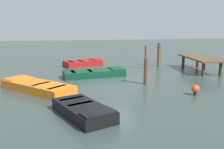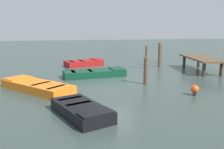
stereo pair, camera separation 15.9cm
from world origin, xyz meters
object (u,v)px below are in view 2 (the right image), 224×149
Objects in this scene: rowboat_red at (84,63)px; rowboat_black at (81,110)px; mooring_piling_near_right at (160,55)px; marker_buoy at (195,89)px; dock_segment at (201,59)px; mooring_piling_near_left at (146,71)px; rowboat_orange at (36,86)px; rowboat_dark_green at (95,73)px; mooring_piling_mid_right at (146,57)px; mooring_piling_far_left at (161,54)px.

rowboat_red and rowboat_black have the same top height.
marker_buoy is (7.87, -1.37, -0.61)m from mooring_piling_near_right.
mooring_piling_near_left reaches higher than dock_segment.
rowboat_orange is at bearing -55.98° from mooring_piling_near_right.
rowboat_dark_green is 6.04m from mooring_piling_near_right.
rowboat_black is 10.24m from mooring_piling_mid_right.
dock_segment is at bearing 121.53° from mooring_piling_near_left.
rowboat_orange is at bearing -130.05° from rowboat_red.
mooring_piling_far_left is at bearing 153.05° from mooring_piling_near_left.
marker_buoy is (2.19, 7.04, 0.07)m from rowboat_orange.
rowboat_orange is 1.22× the size of rowboat_red.
dock_segment is 6.45m from marker_buoy.
mooring_piling_mid_right is at bearing -40.20° from mooring_piling_far_left.
rowboat_red is at bearing 87.12° from rowboat_dark_green.
rowboat_black is at bearing -41.78° from mooring_piling_near_left.
dock_segment is 1.12× the size of rowboat_orange.
mooring_piling_mid_right is 4.96m from mooring_piling_near_left.
mooring_piling_near_right is (-5.68, 8.41, 0.68)m from rowboat_orange.
dock_segment reaches higher than marker_buoy.
rowboat_dark_green is 2.16× the size of mooring_piling_near_right.
dock_segment reaches higher than rowboat_red.
rowboat_red is 11.05m from rowboat_black.
mooring_piling_near_right reaches higher than mooring_piling_far_left.
rowboat_orange is 2.66× the size of mooring_piling_near_left.
rowboat_orange is (3.25, -10.46, -0.60)m from dock_segment.
mooring_piling_near_left reaches higher than rowboat_dark_green.
mooring_piling_near_left is at bearing -18.48° from mooring_piling_mid_right.
mooring_piling_mid_right reaches higher than rowboat_dark_green.
rowboat_red is at bearing -155.66° from marker_buoy.
rowboat_black is at bearing -30.71° from mooring_piling_mid_right.
rowboat_red is 2.18× the size of mooring_piling_near_left.
rowboat_dark_green is 3.54m from mooring_piling_near_left.
rowboat_dark_green is 4.21m from rowboat_orange.
mooring_piling_near_right is 3.73× the size of marker_buoy.
rowboat_orange is at bearing -87.51° from mooring_piling_near_left.
dock_segment is 10.97m from rowboat_orange.
mooring_piling_mid_right reaches higher than mooring_piling_near_left.
rowboat_black is at bearing -34.35° from mooring_piling_near_right.
mooring_piling_mid_right is (-1.70, -3.33, 0.01)m from dock_segment.
rowboat_dark_green is 4.56m from mooring_piling_mid_right.
mooring_piling_mid_right is 3.19m from mooring_piling_far_left.
rowboat_orange is at bearing -51.22° from mooring_piling_far_left.
mooring_piling_near_right is 8.02m from marker_buoy.
rowboat_red is at bearing 152.63° from rowboat_black.
mooring_piling_near_right reaches higher than rowboat_red.
mooring_piling_near_left is (4.71, -1.57, -0.11)m from mooring_piling_mid_right.
mooring_piling_near_left is 0.80× the size of mooring_piling_near_right.
rowboat_red is 6.51× the size of marker_buoy.
mooring_piling_near_left reaches higher than rowboat_red.
rowboat_black is (6.63, -1.25, 0.00)m from rowboat_dark_green.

